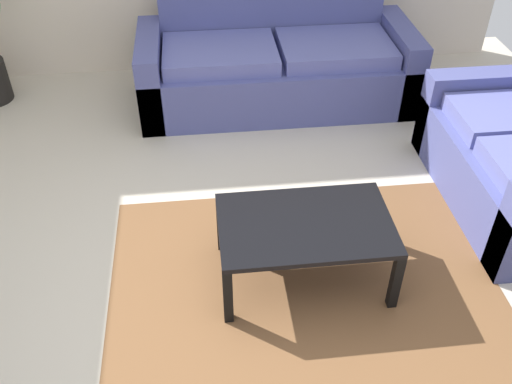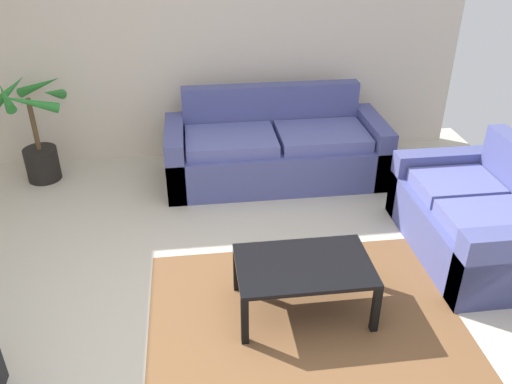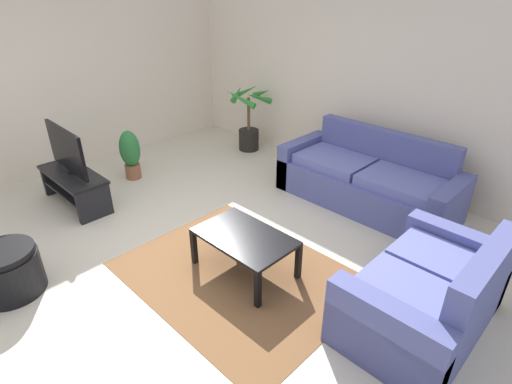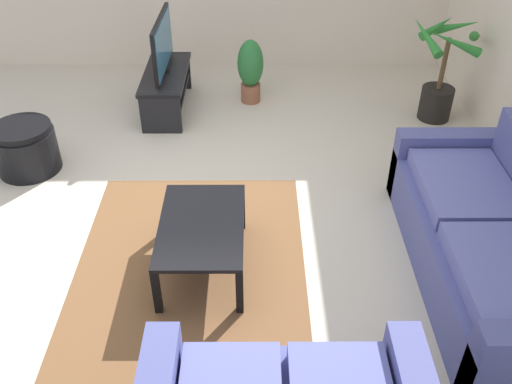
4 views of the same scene
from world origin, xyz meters
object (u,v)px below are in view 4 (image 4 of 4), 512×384
Objects in this scene: ottoman at (26,148)px; potted_plant_small at (250,69)px; potted_palm at (441,78)px; tv_stand at (166,85)px; couch_main at (492,246)px; tv at (163,44)px; coffee_table at (202,229)px.

potted_plant_small is at bearing 123.88° from ottoman.
potted_plant_small is (-0.41, -1.97, -0.08)m from potted_palm.
tv_stand is 1.65m from ottoman.
couch_main is 4.02m from ottoman.
potted_palm is at bearing 78.22° from potted_plant_small.
ottoman is at bearing -43.79° from tv.
ottoman is (-1.43, -3.75, -0.08)m from couch_main.
tv_stand is at bearing -167.10° from coffee_table.
potted_palm is 2.01m from potted_plant_small.
couch_main is 3.94× the size of ottoman.
tv is at bearing -135.21° from couch_main.
potted_palm is at bearing 85.46° from tv_stand.
potted_plant_small is at bearing -101.78° from potted_palm.
potted_palm is (-2.40, 0.26, 0.16)m from couch_main.
tv_stand reaches higher than coffee_table.
tv_stand is 1.13× the size of tv.
couch_main is 2.02× the size of tv_stand.
potted_plant_small is (-0.18, 0.91, 0.10)m from tv_stand.
coffee_table is at bearing -93.59° from couch_main.
tv reaches higher than coffee_table.
tv_stand is 1.54× the size of potted_plant_small.
potted_palm reaches higher than tv.
couch_main is at bearing 69.09° from ottoman.
potted_plant_small is at bearing 172.86° from coffee_table.
coffee_table is 2.16m from ottoman.
potted_plant_small is at bearing 101.37° from tv.
tv is at bearing -94.54° from potted_palm.
couch_main reaches higher than ottoman.
potted_palm is 1.51× the size of potted_plant_small.
couch_main is at bearing -6.27° from potted_palm.
ottoman is at bearing -56.12° from potted_plant_small.
potted_plant_small is (-2.68, 0.34, 0.03)m from coffee_table.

